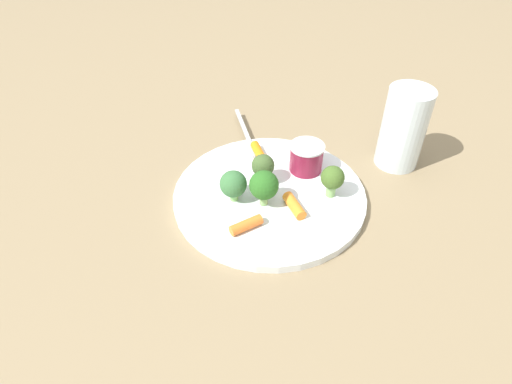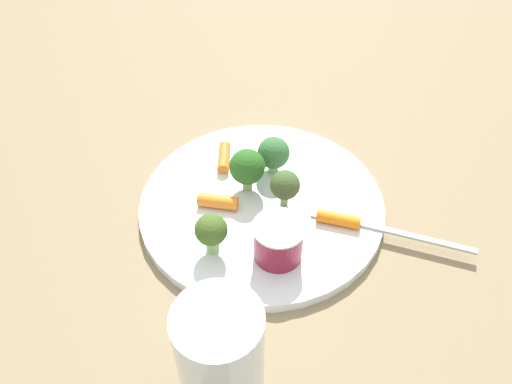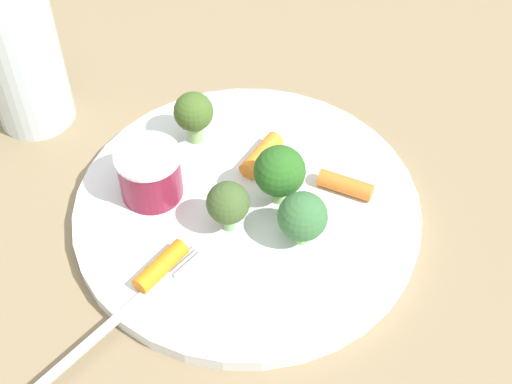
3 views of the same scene
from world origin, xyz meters
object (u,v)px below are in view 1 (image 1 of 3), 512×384
at_px(sauce_cup, 306,157).
at_px(drinking_glass, 403,128).
at_px(broccoli_floret_0, 233,184).
at_px(broccoli_floret_2, 263,166).
at_px(broccoli_floret_1, 264,186).
at_px(carrot_stick_1, 246,225).
at_px(plate, 269,195).
at_px(broccoli_floret_3, 332,179).
at_px(carrot_stick_2, 294,206).
at_px(carrot_stick_0, 259,152).
at_px(fork, 248,137).

bearing_deg(sauce_cup, drinking_glass, -35.25).
distance_m(broccoli_floret_0, broccoli_floret_2, 0.06).
height_order(broccoli_floret_1, carrot_stick_1, broccoli_floret_1).
xyz_separation_m(broccoli_floret_1, broccoli_floret_2, (0.04, 0.03, -0.00)).
distance_m(plate, broccoli_floret_0, 0.06).
height_order(sauce_cup, broccoli_floret_1, broccoli_floret_1).
distance_m(carrot_stick_1, drinking_glass, 0.29).
xyz_separation_m(broccoli_floret_1, carrot_stick_1, (-0.05, -0.01, -0.03)).
height_order(broccoli_floret_3, carrot_stick_2, broccoli_floret_3).
height_order(sauce_cup, broccoli_floret_2, broccoli_floret_2).
distance_m(broccoli_floret_2, broccoli_floret_3, 0.10).
bearing_deg(broccoli_floret_2, broccoli_floret_3, -65.71).
bearing_deg(plate, broccoli_floret_0, 148.32).
distance_m(broccoli_floret_1, carrot_stick_0, 0.11).
relative_size(sauce_cup, drinking_glass, 0.41).
relative_size(broccoli_floret_0, carrot_stick_2, 1.05).
relative_size(broccoli_floret_1, broccoli_floret_2, 1.16).
distance_m(plate, sauce_cup, 0.08).
relative_size(carrot_stick_2, drinking_glass, 0.35).
height_order(broccoli_floret_1, carrot_stick_0, broccoli_floret_1).
height_order(plate, carrot_stick_0, carrot_stick_0).
bearing_deg(broccoli_floret_3, sauce_cup, 68.42).
bearing_deg(broccoli_floret_3, broccoli_floret_0, 135.34).
bearing_deg(carrot_stick_0, carrot_stick_1, -144.43).
xyz_separation_m(broccoli_floret_2, carrot_stick_1, (-0.09, -0.05, -0.02)).
relative_size(plate, carrot_stick_0, 5.88).
distance_m(broccoli_floret_0, carrot_stick_1, 0.06).
bearing_deg(broccoli_floret_3, drinking_glass, -9.56).
bearing_deg(carrot_stick_0, fork, 61.48).
relative_size(broccoli_floret_2, carrot_stick_1, 1.04).
distance_m(carrot_stick_0, carrot_stick_1, 0.16).
xyz_separation_m(plate, sauce_cup, (0.08, -0.01, 0.03)).
relative_size(broccoli_floret_1, carrot_stick_2, 1.21).
relative_size(broccoli_floret_3, carrot_stick_0, 1.04).
bearing_deg(sauce_cup, fork, 88.21).
xyz_separation_m(plate, fork, (0.08, 0.12, 0.01)).
bearing_deg(broccoli_floret_0, carrot_stick_0, 22.56).
relative_size(broccoli_floret_3, carrot_stick_1, 1.09).
xyz_separation_m(plate, broccoli_floret_3, (0.05, -0.07, 0.04)).
bearing_deg(sauce_cup, plate, 175.45).
relative_size(broccoli_floret_2, carrot_stick_0, 0.99).
height_order(broccoli_floret_1, broccoli_floret_3, broccoli_floret_1).
xyz_separation_m(carrot_stick_0, drinking_glass, (0.14, -0.16, 0.04)).
distance_m(sauce_cup, drinking_glass, 0.15).
bearing_deg(broccoli_floret_1, carrot_stick_1, -164.00).
xyz_separation_m(plate, drinking_glass, (0.20, -0.09, 0.06)).
bearing_deg(plate, broccoli_floret_1, -157.98).
bearing_deg(carrot_stick_2, broccoli_floret_3, -18.42).
distance_m(carrot_stick_0, fork, 0.05).
relative_size(broccoli_floret_2, fork, 0.31).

